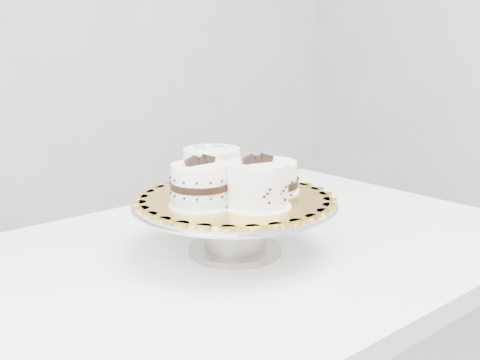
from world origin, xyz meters
TOP-DOWN VIEW (x-y plane):
  - table at (0.04, 0.06)m, footprint 1.27×0.92m
  - cake_stand at (0.00, 0.05)m, footprint 0.38×0.38m
  - cake_board at (0.00, 0.05)m, footprint 0.37×0.37m
  - cake_swirl at (0.00, -0.03)m, footprint 0.12×0.12m
  - cake_banded at (-0.08, 0.04)m, footprint 0.11×0.11m
  - cake_dots at (0.00, 0.13)m, footprint 0.13×0.13m
  - cake_ribbon at (0.08, 0.04)m, footprint 0.12×0.12m

SIDE VIEW (x-z plane):
  - table at x=0.04m, z-range 0.30..1.05m
  - cake_stand at x=0.00m, z-range 0.77..0.87m
  - cake_board at x=0.00m, z-range 0.85..0.86m
  - cake_ribbon at x=0.08m, z-range 0.86..0.92m
  - cake_banded at x=-0.08m, z-range 0.85..0.94m
  - cake_swirl at x=0.00m, z-range 0.85..0.95m
  - cake_dots at x=0.00m, z-range 0.86..0.94m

